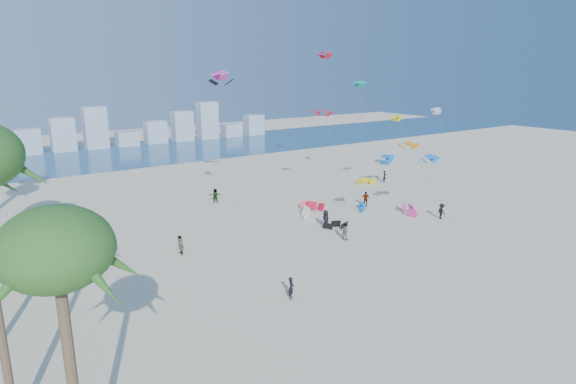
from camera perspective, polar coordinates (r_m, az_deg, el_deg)
ground at (r=34.16m, az=11.58°, el=-13.64°), size 220.00×220.00×0.00m
ocean at (r=96.39m, az=-20.97°, el=3.97°), size 220.00×220.00×0.00m
kitesurfer_near at (r=34.84m, az=0.38°, el=-11.25°), size 0.70×0.68×1.63m
kitesurfer_mid at (r=46.42m, az=6.70°, el=-4.68°), size 0.85×0.95×1.59m
kitesurfers_far at (r=53.66m, az=2.84°, el=-1.85°), size 35.75×21.08×1.90m
grounded_kites at (r=56.13m, az=7.36°, el=-1.66°), size 19.35×16.76×1.04m
flying_kites at (r=58.76m, az=7.16°, el=10.70°), size 34.52×28.23×18.53m
distant_skyline at (r=105.36m, az=-23.10°, el=6.29°), size 85.00×3.00×8.40m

